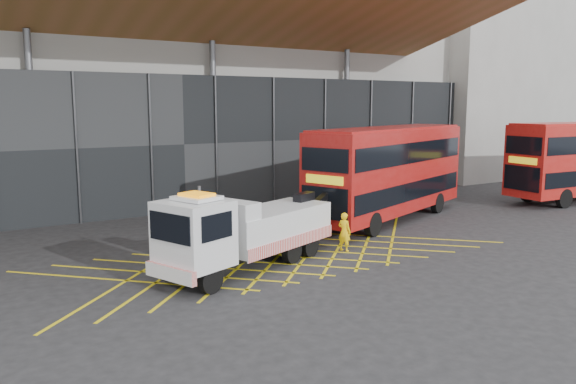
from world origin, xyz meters
TOP-DOWN VIEW (x-y plane):
  - ground_plane at (0.00, 0.00)m, footprint 120.00×120.00m
  - road_markings at (1.60, 0.00)m, footprint 19.96×7.16m
  - construction_building at (1.92, 18.40)m, footprint 55.00×23.97m
  - east_building at (32.00, 16.00)m, footprint 15.00×12.00m
  - recovery_truck at (-0.51, -1.00)m, footprint 9.38×4.98m
  - bus_towed at (10.55, 3.20)m, footprint 12.69×6.98m
  - worker at (4.43, -0.80)m, footprint 0.58×0.71m

SIDE VIEW (x-z plane):
  - ground_plane at x=0.00m, z-range 0.00..0.00m
  - road_markings at x=1.60m, z-range 0.00..0.01m
  - worker at x=4.43m, z-range 0.00..1.69m
  - recovery_truck at x=-0.51m, z-range -0.13..3.21m
  - bus_towed at x=10.55m, z-range 0.28..5.37m
  - construction_building at x=1.92m, z-range -0.02..17.98m
  - east_building at x=32.00m, z-range 0.00..20.00m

